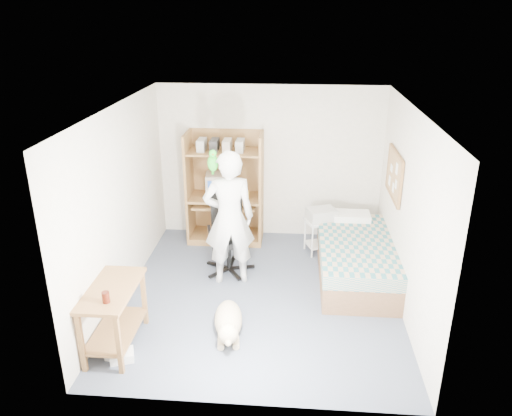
# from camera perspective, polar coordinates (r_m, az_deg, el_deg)

# --- Properties ---
(floor) EXTENTS (4.00, 4.00, 0.00)m
(floor) POSITION_cam_1_polar(r_m,az_deg,el_deg) (6.80, 0.55, -9.91)
(floor) COLOR #464D5F
(floor) RESTS_ON ground
(wall_back) EXTENTS (3.60, 0.02, 2.50)m
(wall_back) POSITION_cam_1_polar(r_m,az_deg,el_deg) (8.12, 1.61, 5.20)
(wall_back) COLOR beige
(wall_back) RESTS_ON floor
(wall_right) EXTENTS (0.02, 4.00, 2.50)m
(wall_right) POSITION_cam_1_polar(r_m,az_deg,el_deg) (6.37, 16.96, -0.59)
(wall_right) COLOR beige
(wall_right) RESTS_ON floor
(wall_left) EXTENTS (0.02, 4.00, 2.50)m
(wall_left) POSITION_cam_1_polar(r_m,az_deg,el_deg) (6.60, -15.20, 0.39)
(wall_left) COLOR beige
(wall_left) RESTS_ON floor
(ceiling) EXTENTS (3.60, 4.00, 0.02)m
(ceiling) POSITION_cam_1_polar(r_m,az_deg,el_deg) (5.88, 0.63, 11.28)
(ceiling) COLOR white
(ceiling) RESTS_ON wall_back
(computer_hutch) EXTENTS (1.20, 0.63, 1.80)m
(computer_hutch) POSITION_cam_1_polar(r_m,az_deg,el_deg) (8.07, -3.50, 1.85)
(computer_hutch) COLOR brown
(computer_hutch) RESTS_ON floor
(bed) EXTENTS (1.02, 2.02, 0.66)m
(bed) POSITION_cam_1_polar(r_m,az_deg,el_deg) (7.23, 11.29, -5.65)
(bed) COLOR brown
(bed) RESTS_ON floor
(side_desk) EXTENTS (0.50, 1.00, 0.75)m
(side_desk) POSITION_cam_1_polar(r_m,az_deg,el_deg) (5.85, -15.96, -10.96)
(side_desk) COLOR brown
(side_desk) RESTS_ON floor
(corkboard) EXTENTS (0.04, 0.94, 0.66)m
(corkboard) POSITION_cam_1_polar(r_m,az_deg,el_deg) (7.13, 15.53, 3.67)
(corkboard) COLOR olive
(corkboard) RESTS_ON wall_right
(office_chair) EXTENTS (0.64, 0.64, 1.14)m
(office_chair) POSITION_cam_1_polar(r_m,az_deg,el_deg) (7.25, -3.18, -4.13)
(office_chair) COLOR black
(office_chair) RESTS_ON floor
(person) EXTENTS (0.77, 0.60, 1.89)m
(person) POSITION_cam_1_polar(r_m,az_deg,el_deg) (6.73, -3.09, -1.18)
(person) COLOR silver
(person) RESTS_ON floor
(parrot) EXTENTS (0.14, 0.24, 0.38)m
(parrot) POSITION_cam_1_polar(r_m,az_deg,el_deg) (6.51, -4.96, 5.30)
(parrot) COLOR #209916
(parrot) RESTS_ON person
(dog) EXTENTS (0.41, 1.02, 0.38)m
(dog) POSITION_cam_1_polar(r_m,az_deg,el_deg) (6.01, -3.18, -12.81)
(dog) COLOR #CFB88B
(dog) RESTS_ON floor
(printer_cart) EXTENTS (0.55, 0.50, 0.54)m
(printer_cart) POSITION_cam_1_polar(r_m,az_deg,el_deg) (7.83, 7.41, -2.59)
(printer_cart) COLOR silver
(printer_cart) RESTS_ON floor
(printer) EXTENTS (0.51, 0.45, 0.18)m
(printer) POSITION_cam_1_polar(r_m,az_deg,el_deg) (7.72, 7.51, -0.75)
(printer) COLOR #AAAAA5
(printer) RESTS_ON printer_cart
(crt_monitor) EXTENTS (0.41, 0.43, 0.35)m
(crt_monitor) POSITION_cam_1_polar(r_m,az_deg,el_deg) (8.05, -4.39, 2.73)
(crt_monitor) COLOR beige
(crt_monitor) RESTS_ON computer_hutch
(keyboard) EXTENTS (0.45, 0.16, 0.03)m
(keyboard) POSITION_cam_1_polar(r_m,az_deg,el_deg) (7.98, -3.68, 0.45)
(keyboard) COLOR beige
(keyboard) RESTS_ON computer_hutch
(pencil_cup) EXTENTS (0.08, 0.08, 0.12)m
(pencil_cup) POSITION_cam_1_polar(r_m,az_deg,el_deg) (7.95, -1.06, 1.56)
(pencil_cup) COLOR gold
(pencil_cup) RESTS_ON computer_hutch
(drink_glass) EXTENTS (0.08, 0.08, 0.12)m
(drink_glass) POSITION_cam_1_polar(r_m,az_deg,el_deg) (5.45, -16.79, -9.74)
(drink_glass) COLOR #3D1209
(drink_glass) RESTS_ON side_desk
(floor_box_a) EXTENTS (0.30, 0.27, 0.10)m
(floor_box_a) POSITION_cam_1_polar(r_m,az_deg,el_deg) (5.87, -15.07, -15.99)
(floor_box_a) COLOR white
(floor_box_a) RESTS_ON floor
(floor_box_b) EXTENTS (0.21, 0.24, 0.08)m
(floor_box_b) POSITION_cam_1_polar(r_m,az_deg,el_deg) (5.94, -15.65, -15.65)
(floor_box_b) COLOR #B7B7B2
(floor_box_b) RESTS_ON floor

